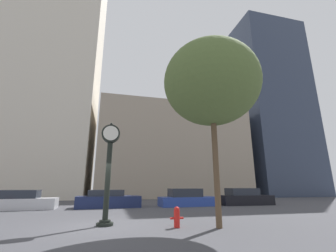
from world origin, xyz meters
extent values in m
plane|color=#424247|center=(0.00, 0.00, 0.00)|extent=(200.00, 200.00, 0.00)
cube|color=beige|center=(-9.78, 24.00, 20.96)|extent=(13.97, 12.00, 41.93)
cube|color=gray|center=(9.03, 24.00, 6.65)|extent=(21.58, 12.00, 13.30)
cube|color=#2D384C|center=(27.65, 24.00, 15.72)|extent=(11.73, 12.00, 31.43)
cylinder|color=black|center=(-0.01, -0.10, 0.06)|extent=(0.68, 0.68, 0.12)
cylinder|color=black|center=(-0.01, -0.10, 0.17)|extent=(0.46, 0.46, 0.10)
cylinder|color=black|center=(-0.01, -0.10, 1.82)|extent=(0.23, 0.23, 3.20)
cylinder|color=black|center=(-0.01, -0.10, 3.82)|extent=(0.80, 0.36, 0.80)
cylinder|color=white|center=(-0.01, -0.29, 3.82)|extent=(0.65, 0.02, 0.65)
cylinder|color=white|center=(-0.01, 0.09, 3.82)|extent=(0.65, 0.02, 0.65)
sphere|color=black|center=(-0.01, -0.10, 4.28)|extent=(0.12, 0.12, 0.12)
cube|color=#BCBCC1|center=(-5.75, 8.07, 0.37)|extent=(4.54, 2.03, 0.74)
cube|color=#232833|center=(-5.97, 8.06, 1.02)|extent=(2.52, 1.72, 0.55)
cube|color=#19234C|center=(0.09, 8.16, 0.42)|extent=(4.78, 2.19, 0.83)
cube|color=#232833|center=(-0.15, 8.15, 1.06)|extent=(2.66, 1.85, 0.45)
cube|color=#28429E|center=(6.31, 7.88, 0.36)|extent=(4.69, 1.95, 0.72)
cube|color=#232833|center=(6.08, 7.87, 1.04)|extent=(2.61, 1.64, 0.65)
cube|color=black|center=(11.51, 7.86, 0.40)|extent=(4.58, 2.01, 0.80)
cube|color=#232833|center=(11.28, 7.87, 1.09)|extent=(2.54, 1.72, 0.59)
cylinder|color=red|center=(2.72, -1.22, 0.31)|extent=(0.23, 0.23, 0.62)
sphere|color=red|center=(2.72, -1.22, 0.67)|extent=(0.22, 0.22, 0.22)
cylinder|color=red|center=(2.53, -1.22, 0.34)|extent=(0.15, 0.08, 0.08)
cylinder|color=red|center=(2.91, -1.22, 0.34)|extent=(0.15, 0.08, 0.08)
cylinder|color=brown|center=(4.27, -1.71, 2.39)|extent=(0.24, 0.24, 4.78)
ellipsoid|color=#516633|center=(4.27, -1.71, 6.08)|extent=(4.31, 4.31, 3.88)
camera|label=1|loc=(0.08, -10.25, 1.56)|focal=24.00mm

